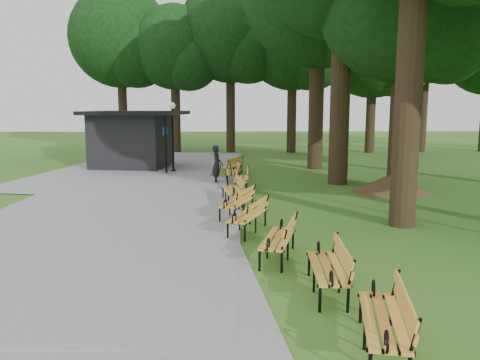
{
  "coord_description": "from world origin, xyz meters",
  "views": [
    {
      "loc": [
        -0.43,
        -10.97,
        3.23
      ],
      "look_at": [
        -0.09,
        2.71,
        1.1
      ],
      "focal_mm": 35.85,
      "sensor_mm": 36.0,
      "label": 1
    }
  ],
  "objects_px": {
    "bench_3": "(248,216)",
    "bench_6": "(241,179)",
    "bench_1": "(327,268)",
    "bench_2": "(278,239)",
    "kiosk": "(131,140)",
    "bench_8": "(230,166)",
    "bench_5": "(232,190)",
    "person": "(217,164)",
    "bench_7": "(232,172)",
    "bench_0": "(383,320)",
    "lamp_post": "(173,123)",
    "bench_4": "(237,202)",
    "dirt_mound": "(391,183)"
  },
  "relations": [
    {
      "from": "lamp_post",
      "to": "bench_6",
      "type": "bearing_deg",
      "value": -58.72
    },
    {
      "from": "bench_7",
      "to": "bench_3",
      "type": "bearing_deg",
      "value": 1.14
    },
    {
      "from": "bench_7",
      "to": "dirt_mound",
      "type": "bearing_deg",
      "value": 66.0
    },
    {
      "from": "bench_1",
      "to": "bench_7",
      "type": "xyz_separation_m",
      "value": [
        -1.54,
        12.11,
        0.0
      ]
    },
    {
      "from": "person",
      "to": "bench_3",
      "type": "bearing_deg",
      "value": -169.26
    },
    {
      "from": "bench_4",
      "to": "bench_5",
      "type": "relative_size",
      "value": 1.0
    },
    {
      "from": "bench_2",
      "to": "bench_6",
      "type": "bearing_deg",
      "value": -160.9
    },
    {
      "from": "person",
      "to": "bench_1",
      "type": "relative_size",
      "value": 0.83
    },
    {
      "from": "bench_3",
      "to": "bench_5",
      "type": "xyz_separation_m",
      "value": [
        -0.37,
        3.77,
        0.0
      ]
    },
    {
      "from": "person",
      "to": "bench_7",
      "type": "relative_size",
      "value": 0.83
    },
    {
      "from": "kiosk",
      "to": "lamp_post",
      "type": "height_order",
      "value": "lamp_post"
    },
    {
      "from": "bench_0",
      "to": "bench_6",
      "type": "relative_size",
      "value": 1.0
    },
    {
      "from": "bench_6",
      "to": "bench_5",
      "type": "bearing_deg",
      "value": -5.93
    },
    {
      "from": "bench_2",
      "to": "bench_4",
      "type": "distance_m",
      "value": 3.98
    },
    {
      "from": "bench_4",
      "to": "bench_8",
      "type": "relative_size",
      "value": 1.0
    },
    {
      "from": "lamp_post",
      "to": "bench_1",
      "type": "distance_m",
      "value": 16.2
    },
    {
      "from": "bench_0",
      "to": "bench_6",
      "type": "xyz_separation_m",
      "value": [
        -1.55,
        12.29,
        0.0
      ]
    },
    {
      "from": "bench_3",
      "to": "kiosk",
      "type": "bearing_deg",
      "value": -135.23
    },
    {
      "from": "bench_3",
      "to": "bench_6",
      "type": "distance_m",
      "value": 6.2
    },
    {
      "from": "bench_1",
      "to": "bench_8",
      "type": "distance_m",
      "value": 14.3
    },
    {
      "from": "person",
      "to": "bench_7",
      "type": "distance_m",
      "value": 0.74
    },
    {
      "from": "bench_5",
      "to": "bench_8",
      "type": "xyz_separation_m",
      "value": [
        -0.03,
        6.4,
        0.0
      ]
    },
    {
      "from": "bench_3",
      "to": "person",
      "type": "bearing_deg",
      "value": -151.18
    },
    {
      "from": "kiosk",
      "to": "bench_2",
      "type": "bearing_deg",
      "value": -59.01
    },
    {
      "from": "bench_1",
      "to": "bench_6",
      "type": "relative_size",
      "value": 1.0
    },
    {
      "from": "person",
      "to": "bench_7",
      "type": "xyz_separation_m",
      "value": [
        0.65,
        0.01,
        -0.35
      ]
    },
    {
      "from": "bench_1",
      "to": "bench_4",
      "type": "distance_m",
      "value": 5.93
    },
    {
      "from": "dirt_mound",
      "to": "bench_7",
      "type": "height_order",
      "value": "bench_7"
    },
    {
      "from": "person",
      "to": "dirt_mound",
      "type": "height_order",
      "value": "person"
    },
    {
      "from": "bench_8",
      "to": "bench_1",
      "type": "bearing_deg",
      "value": 31.8
    },
    {
      "from": "bench_1",
      "to": "bench_2",
      "type": "distance_m",
      "value": 1.97
    },
    {
      "from": "bench_0",
      "to": "bench_4",
      "type": "relative_size",
      "value": 1.0
    },
    {
      "from": "kiosk",
      "to": "bench_1",
      "type": "relative_size",
      "value": 2.49
    },
    {
      "from": "bench_5",
      "to": "lamp_post",
      "type": "bearing_deg",
      "value": -166.47
    },
    {
      "from": "bench_5",
      "to": "bench_7",
      "type": "xyz_separation_m",
      "value": [
        0.04,
        4.3,
        0.0
      ]
    },
    {
      "from": "bench_0",
      "to": "bench_6",
      "type": "distance_m",
      "value": 12.38
    },
    {
      "from": "dirt_mound",
      "to": "bench_8",
      "type": "height_order",
      "value": "bench_8"
    },
    {
      "from": "bench_2",
      "to": "bench_8",
      "type": "height_order",
      "value": "same"
    },
    {
      "from": "bench_3",
      "to": "bench_4",
      "type": "xyz_separation_m",
      "value": [
        -0.24,
        1.71,
        0.0
      ]
    },
    {
      "from": "bench_7",
      "to": "bench_6",
      "type": "bearing_deg",
      "value": 8.38
    },
    {
      "from": "bench_8",
      "to": "bench_3",
      "type": "bearing_deg",
      "value": 27.55
    },
    {
      "from": "kiosk",
      "to": "bench_8",
      "type": "distance_m",
      "value": 6.03
    },
    {
      "from": "person",
      "to": "dirt_mound",
      "type": "bearing_deg",
      "value": -106.84
    },
    {
      "from": "kiosk",
      "to": "bench_8",
      "type": "bearing_deg",
      "value": -20.62
    },
    {
      "from": "bench_1",
      "to": "bench_6",
      "type": "distance_m",
      "value": 10.32
    },
    {
      "from": "dirt_mound",
      "to": "bench_3",
      "type": "xyz_separation_m",
      "value": [
        -5.6,
        -5.57,
        0.08
      ]
    },
    {
      "from": "bench_7",
      "to": "bench_8",
      "type": "xyz_separation_m",
      "value": [
        -0.07,
        2.1,
        0.0
      ]
    },
    {
      "from": "bench_6",
      "to": "bench_8",
      "type": "height_order",
      "value": "same"
    },
    {
      "from": "bench_4",
      "to": "bench_8",
      "type": "xyz_separation_m",
      "value": [
        -0.15,
        8.46,
        0.0
      ]
    },
    {
      "from": "bench_0",
      "to": "bench_3",
      "type": "relative_size",
      "value": 1.0
    }
  ]
}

